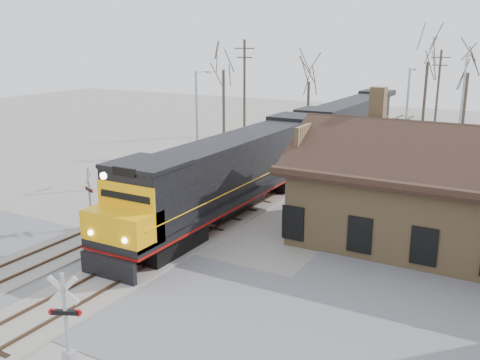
# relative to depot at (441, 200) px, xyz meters

# --- Properties ---
(ground) EXTENTS (140.00, 140.00, 0.00)m
(ground) POSITION_rel_depot_xyz_m (-11.99, -12.00, -2.41)
(ground) COLOR #9D988E
(ground) RESTS_ON ground
(road) EXTENTS (60.00, 9.00, 0.03)m
(road) POSITION_rel_depot_xyz_m (-11.99, -12.00, -2.39)
(road) COLOR slate
(road) RESTS_ON ground
(track_main) EXTENTS (3.40, 90.00, 0.24)m
(track_main) POSITION_rel_depot_xyz_m (-11.99, 3.00, -2.34)
(track_main) COLOR #9D988E
(track_main) RESTS_ON ground
(track_siding) EXTENTS (3.40, 90.00, 0.24)m
(track_siding) POSITION_rel_depot_xyz_m (-16.49, 3.00, -2.34)
(track_siding) COLOR #9D988E
(track_siding) RESTS_ON ground
(depot) EXTENTS (15.20, 9.31, 7.90)m
(depot) POSITION_rel_depot_xyz_m (0.00, 0.00, 0.00)
(depot) COLOR #98784E
(depot) RESTS_ON ground
(locomotive_lead) EXTENTS (3.30, 22.12, 4.91)m
(locomotive_lead) POSITION_rel_depot_xyz_m (-11.99, -1.39, 0.18)
(locomotive_lead) COLOR black
(locomotive_lead) RESTS_ON ground
(locomotive_trailing) EXTENTS (3.30, 22.12, 4.65)m
(locomotive_trailing) POSITION_rel_depot_xyz_m (-11.99, 21.00, 0.18)
(locomotive_trailing) COLOR black
(locomotive_trailing) RESTS_ON ground
(crossbuck_near) EXTENTS (0.99, 0.51, 3.69)m
(crossbuck_near) POSITION_rel_depot_xyz_m (-8.00, -17.78, -0.65)
(crossbuck_near) COLOR #A5A8AD
(crossbuck_near) RESTS_ON ground
(crossbuck_far) EXTENTS (0.95, 0.49, 3.55)m
(crossbuck_far) POSITION_rel_depot_xyz_m (-17.55, -7.12, -0.71)
(crossbuck_far) COLOR #A5A8AD
(crossbuck_far) RESTS_ON ground
(streetlight_a) EXTENTS (0.25, 2.04, 8.25)m
(streetlight_a) POSITION_rel_depot_xyz_m (-17.97, 4.53, 2.25)
(streetlight_a) COLOR #A5A8AD
(streetlight_a) RESTS_ON ground
(streetlight_b) EXTENTS (0.25, 2.04, 8.39)m
(streetlight_b) POSITION_rel_depot_xyz_m (-4.82, 12.98, 2.32)
(streetlight_b) COLOR #A5A8AD
(streetlight_b) RESTS_ON ground
(streetlight_c) EXTENTS (0.25, 2.04, 9.22)m
(streetlight_c) POSITION_rel_depot_xyz_m (-2.01, 21.05, 2.74)
(streetlight_c) COLOR #A5A8AD
(streetlight_c) RESTS_ON ground
(utility_pole_a) EXTENTS (2.00, 0.24, 10.38)m
(utility_pole_a) POSITION_rel_depot_xyz_m (-20.31, 15.84, 3.01)
(utility_pole_a) COLOR #382D23
(utility_pole_a) RESTS_ON ground
(utility_pole_b) EXTENTS (2.00, 0.24, 9.33)m
(utility_pole_b) POSITION_rel_depot_xyz_m (-5.90, 32.31, 2.48)
(utility_pole_b) COLOR #382D23
(utility_pole_b) RESTS_ON ground
(tree_a) EXTENTS (4.79, 4.79, 11.74)m
(tree_a) POSITION_rel_depot_xyz_m (-26.50, 22.36, 5.95)
(tree_a) COLOR #382D23
(tree_a) RESTS_ON ground
(tree_b) EXTENTS (3.87, 3.87, 9.48)m
(tree_b) POSITION_rel_depot_xyz_m (-18.98, 28.26, 4.34)
(tree_b) COLOR #382D23
(tree_b) RESTS_ON ground
(tree_c) EXTENTS (5.30, 5.30, 12.99)m
(tree_c) POSITION_rel_depot_xyz_m (-7.63, 34.78, 6.85)
(tree_c) COLOR #382D23
(tree_c) RESTS_ON ground
(tree_d) EXTENTS (4.74, 4.74, 11.61)m
(tree_d) POSITION_rel_depot_xyz_m (-2.99, 31.35, 5.86)
(tree_d) COLOR #382D23
(tree_d) RESTS_ON ground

